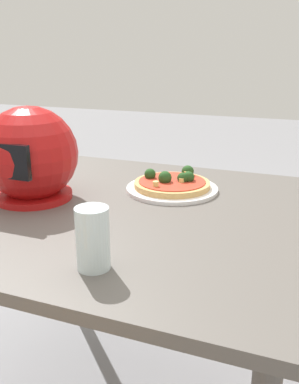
# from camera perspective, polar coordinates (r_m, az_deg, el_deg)

# --- Properties ---
(dining_table) EXTENTS (1.05, 1.01, 0.73)m
(dining_table) POSITION_cam_1_polar(r_m,az_deg,el_deg) (1.27, -3.28, -5.43)
(dining_table) COLOR #5B5651
(dining_table) RESTS_ON ground
(pizza_plate) EXTENTS (0.29, 0.29, 0.01)m
(pizza_plate) POSITION_cam_1_polar(r_m,az_deg,el_deg) (1.38, 3.01, 0.42)
(pizza_plate) COLOR white
(pizza_plate) RESTS_ON dining_table
(pizza) EXTENTS (0.24, 0.24, 0.06)m
(pizza) POSITION_cam_1_polar(r_m,az_deg,el_deg) (1.38, 3.09, 1.30)
(pizza) COLOR tan
(pizza) RESTS_ON pizza_plate
(motorcycle_helmet) EXTENTS (0.28, 0.28, 0.28)m
(motorcycle_helmet) POSITION_cam_1_polar(r_m,az_deg,el_deg) (1.32, -15.56, 4.69)
(motorcycle_helmet) COLOR #B21414
(motorcycle_helmet) RESTS_ON dining_table
(drinking_glass) EXTENTS (0.07, 0.07, 0.13)m
(drinking_glass) POSITION_cam_1_polar(r_m,az_deg,el_deg) (0.88, -7.56, -6.14)
(drinking_glass) COLOR silver
(drinking_glass) RESTS_ON dining_table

